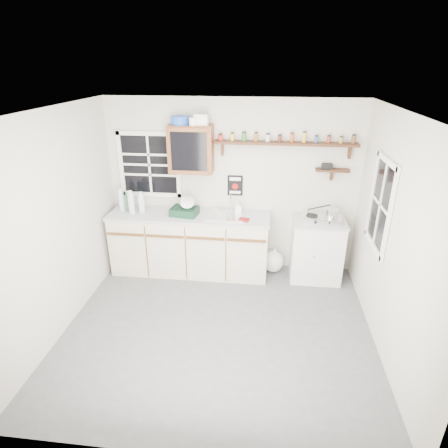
% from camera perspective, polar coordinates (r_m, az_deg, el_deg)
% --- Properties ---
extents(room, '(3.64, 3.24, 2.54)m').
position_cam_1_polar(room, '(3.97, -1.04, -1.48)').
color(room, '#4B4B4E').
rests_on(room, ground).
extents(main_cabinet, '(2.31, 0.63, 0.92)m').
position_cam_1_polar(main_cabinet, '(5.56, -5.20, -2.88)').
color(main_cabinet, beige).
rests_on(main_cabinet, floor).
extents(right_cabinet, '(0.73, 0.57, 0.91)m').
position_cam_1_polar(right_cabinet, '(5.53, 13.86, -3.72)').
color(right_cabinet, silver).
rests_on(right_cabinet, floor).
extents(sink, '(0.52, 0.44, 0.29)m').
position_cam_1_polar(sink, '(5.29, 0.33, 1.38)').
color(sink, silver).
rests_on(sink, main_cabinet).
extents(upper_cabinet, '(0.60, 0.32, 0.65)m').
position_cam_1_polar(upper_cabinet, '(5.23, -5.06, 11.30)').
color(upper_cabinet, brown).
rests_on(upper_cabinet, wall_back).
extents(upper_cabinet_clutter, '(0.50, 0.24, 0.14)m').
position_cam_1_polar(upper_cabinet_clutter, '(5.17, -5.43, 15.47)').
color(upper_cabinet_clutter, '#1B4CB3').
rests_on(upper_cabinet_clutter, upper_cabinet).
extents(spice_shelf, '(1.91, 0.18, 0.35)m').
position_cam_1_polar(spice_shelf, '(5.18, 9.24, 12.15)').
color(spice_shelf, '#32180E').
rests_on(spice_shelf, wall_back).
extents(secondary_shelf, '(0.45, 0.16, 0.24)m').
position_cam_1_polar(secondary_shelf, '(5.33, 15.94, 7.99)').
color(secondary_shelf, '#32180E').
rests_on(secondary_shelf, wall_back).
extents(warning_sign, '(0.22, 0.02, 0.30)m').
position_cam_1_polar(warning_sign, '(5.42, 1.71, 5.88)').
color(warning_sign, black).
rests_on(warning_sign, wall_back).
extents(window_back, '(0.93, 0.03, 0.98)m').
position_cam_1_polar(window_back, '(5.59, -11.29, 8.85)').
color(window_back, black).
rests_on(window_back, wall_back).
extents(window_right, '(0.03, 0.78, 1.08)m').
position_cam_1_polar(window_right, '(4.56, 22.79, 2.73)').
color(window_right, black).
rests_on(window_right, wall_back).
extents(water_bottles, '(0.40, 0.18, 0.34)m').
position_cam_1_polar(water_bottles, '(5.55, -13.96, 3.28)').
color(water_bottles, silver).
rests_on(water_bottles, main_cabinet).
extents(dish_rack, '(0.41, 0.33, 0.28)m').
position_cam_1_polar(dish_rack, '(5.32, -5.92, 2.27)').
color(dish_rack, '#10321E').
rests_on(dish_rack, main_cabinet).
extents(soap_bottle, '(0.11, 0.11, 0.19)m').
position_cam_1_polar(soap_bottle, '(5.33, 2.13, 2.53)').
color(soap_bottle, white).
rests_on(soap_bottle, main_cabinet).
extents(rag, '(0.16, 0.14, 0.02)m').
position_cam_1_polar(rag, '(5.14, 3.03, 0.64)').
color(rag, maroon).
rests_on(rag, main_cabinet).
extents(hotplate, '(0.55, 0.33, 0.08)m').
position_cam_1_polar(hotplate, '(5.32, 14.63, 0.86)').
color(hotplate, silver).
rests_on(hotplate, right_cabinet).
extents(saucepan, '(0.40, 0.28, 0.18)m').
position_cam_1_polar(saucepan, '(5.31, 16.05, 1.65)').
color(saucepan, silver).
rests_on(saucepan, hotplate).
extents(trash_bag, '(0.37, 0.33, 0.42)m').
position_cam_1_polar(trash_bag, '(5.68, 7.48, -5.62)').
color(trash_bag, silver).
rests_on(trash_bag, floor).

